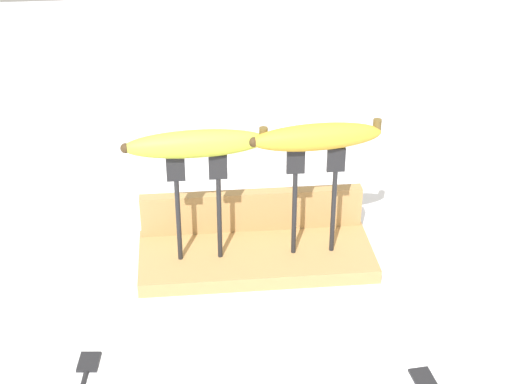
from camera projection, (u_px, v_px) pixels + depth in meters
ground_plane at (256, 262)px, 1.20m from camera, size 3.00×3.00×0.00m
wooden_board at (256, 256)px, 1.20m from camera, size 0.35×0.15×0.02m
board_backstop at (252, 210)px, 1.23m from camera, size 0.34×0.02×0.07m
fork_stand_left at (198, 198)px, 1.13m from camera, size 0.08×0.01×0.17m
fork_stand_right at (315, 192)px, 1.14m from camera, size 0.08×0.01×0.17m
banana_raised_left at (196, 144)px, 1.09m from camera, size 0.20×0.05×0.04m
banana_raised_right at (317, 137)px, 1.10m from camera, size 0.19×0.05×0.04m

